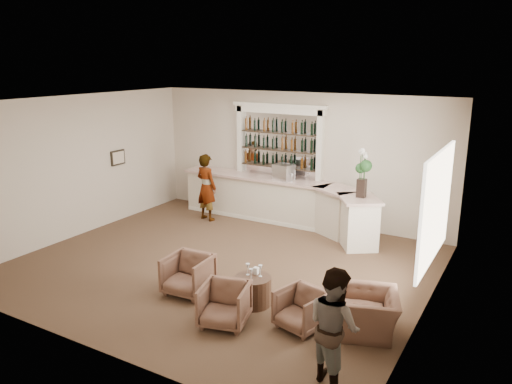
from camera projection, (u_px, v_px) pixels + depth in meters
ground at (222, 265)px, 10.22m from camera, size 8.00×8.00×0.00m
room_shell at (246, 148)px, 10.14m from camera, size 8.04×7.02×3.32m
bar_counter at (282, 202)px, 12.66m from camera, size 5.72×1.80×1.14m
back_bar_alcove at (279, 142)px, 12.80m from camera, size 2.64×0.25×3.00m
cocktail_table at (253, 291)px, 8.52m from camera, size 0.63×0.63×0.50m
sommelier at (206, 187)px, 12.91m from camera, size 0.71×0.54×1.75m
guest at (334, 326)px, 6.34m from camera, size 0.97×0.92×1.59m
armchair_left at (188, 274)px, 8.90m from camera, size 0.81×0.83×0.71m
armchair_center at (224, 304)px, 7.85m from camera, size 0.89×0.90×0.67m
armchair_right at (301, 309)px, 7.74m from camera, size 0.84×0.85×0.63m
armchair_far at (370, 312)px, 7.65m from camera, size 1.12×1.20×0.63m
espresso_machine at (284, 172)px, 12.48m from camera, size 0.53×0.47×0.40m
flower_vase at (362, 170)px, 10.82m from camera, size 0.29×0.29×1.08m
wine_glass_bar_left at (285, 177)px, 12.44m from camera, size 0.07×0.07×0.21m
wine_glass_bar_right at (292, 178)px, 12.31m from camera, size 0.07×0.07×0.21m
wine_glass_tbl_a at (248, 269)px, 8.51m from camera, size 0.07×0.07×0.21m
wine_glass_tbl_b at (260, 271)px, 8.45m from camera, size 0.07×0.07×0.21m
wine_glass_tbl_c at (251, 275)px, 8.30m from camera, size 0.07×0.07×0.21m
napkin_holder at (256, 271)px, 8.57m from camera, size 0.08×0.08×0.12m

